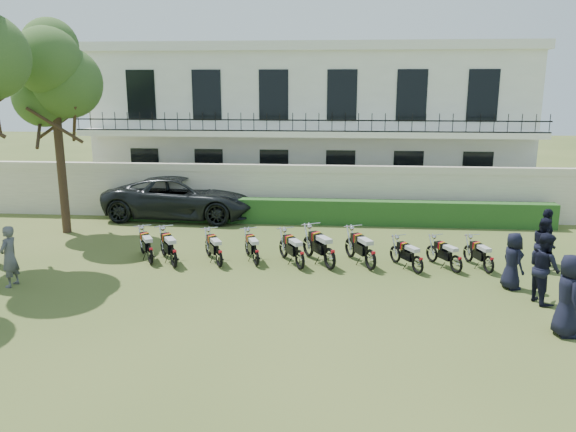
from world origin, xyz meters
name	(u,v)px	position (x,y,z in m)	size (l,w,h in m)	color
ground	(288,284)	(0.00, 0.00, 0.00)	(100.00, 100.00, 0.00)	#394D1E
perimeter_wall	(304,192)	(0.00, 8.00, 1.17)	(30.00, 0.35, 2.30)	beige
hedge	(328,212)	(1.00, 7.20, 0.50)	(18.00, 0.60, 1.00)	#214B1A
building	(311,121)	(0.00, 13.96, 3.71)	(20.40, 9.60, 7.40)	white
tree_west_near	(54,75)	(-8.96, 5.00, 5.89)	(3.40, 3.20, 7.90)	#473323
motorcycle_0	(150,251)	(-4.48, 1.35, 0.47)	(1.00, 1.66, 1.01)	black
motorcycle_1	(174,253)	(-3.64, 1.09, 0.49)	(1.07, 1.75, 1.07)	black
motorcycle_2	(219,253)	(-2.26, 1.26, 0.46)	(0.96, 1.67, 1.01)	black
motorcycle_3	(256,253)	(-1.13, 1.48, 0.45)	(0.80, 1.69, 0.97)	black
motorcycle_4	(300,255)	(0.26, 1.26, 0.48)	(1.00, 1.75, 1.05)	black
motorcycle_5	(330,253)	(1.17, 1.32, 0.54)	(1.15, 1.91, 1.16)	black
motorcycle_6	(371,255)	(2.41, 1.37, 0.52)	(1.00, 1.90, 1.12)	black
motorcycle_7	(418,260)	(3.80, 1.17, 0.43)	(0.91, 1.56, 0.94)	black
motorcycle_8	(457,260)	(4.97, 1.34, 0.43)	(0.90, 1.56, 0.94)	black
motorcycle_9	(489,260)	(5.93, 1.38, 0.43)	(0.69, 1.66, 0.94)	black
suv	(182,197)	(-5.19, 7.81, 0.89)	(2.97, 6.44, 1.79)	black
inspector	(9,256)	(-7.77, -0.84, 0.87)	(0.64, 0.42, 1.75)	#5E5E63
officer_0	(568,295)	(6.57, -2.78, 0.95)	(0.93, 0.61, 1.90)	black
officer_1	(544,268)	(6.73, -0.78, 0.94)	(0.91, 0.71, 1.88)	black
officer_3	(513,261)	(6.24, 0.19, 0.80)	(0.79, 0.51, 1.61)	black
officer_4	(544,244)	(7.65, 1.88, 0.83)	(0.80, 0.63, 1.66)	black
officer_5	(546,237)	(7.89, 2.43, 0.91)	(1.07, 0.44, 1.82)	black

